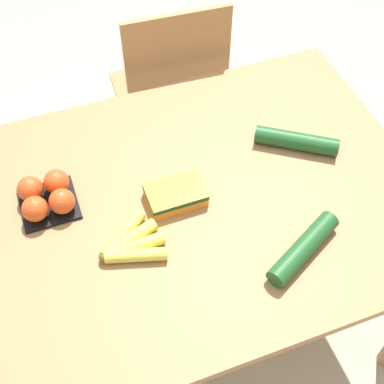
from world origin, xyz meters
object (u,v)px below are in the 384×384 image
at_px(banana_bunch, 130,245).
at_px(carrot_bag, 175,194).
at_px(tomato_pack, 46,196).
at_px(chair, 171,97).
at_px(cucumber_near, 296,141).
at_px(cucumber_far, 303,248).

xyz_separation_m(banana_bunch, carrot_bag, (0.17, 0.11, 0.01)).
height_order(tomato_pack, carrot_bag, tomato_pack).
bearing_deg(chair, cucumber_near, 110.91).
xyz_separation_m(banana_bunch, cucumber_far, (0.42, -0.18, 0.01)).
relative_size(chair, cucumber_near, 3.94).
height_order(chair, tomato_pack, chair).
xyz_separation_m(carrot_bag, cucumber_near, (0.42, 0.07, 0.00)).
height_order(cucumber_near, cucumber_far, same).
height_order(carrot_bag, cucumber_far, cucumber_far).
distance_m(banana_bunch, cucumber_far, 0.46).
distance_m(chair, tomato_pack, 0.87).
distance_m(banana_bunch, cucumber_near, 0.61).
bearing_deg(cucumber_near, carrot_bag, -171.12).
distance_m(tomato_pack, cucumber_far, 0.72).
bearing_deg(chair, carrot_bag, 75.94).
bearing_deg(chair, cucumber_far, 95.61).
xyz_separation_m(tomato_pack, carrot_bag, (0.34, -0.11, -0.01)).
distance_m(chair, cucumber_near, 0.72).
relative_size(chair, cucumber_far, 3.79).
xyz_separation_m(chair, banana_bunch, (-0.39, -0.81, 0.28)).
bearing_deg(chair, tomato_pack, 49.54).
bearing_deg(tomato_pack, carrot_bag, -17.39).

